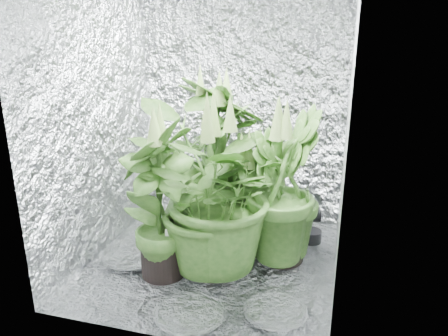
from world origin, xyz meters
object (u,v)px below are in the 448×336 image
plant_b (249,198)px  plant_e (212,192)px  plant_d (220,163)px  plant_f (160,200)px  plant_a (216,166)px  circulation_fan (308,221)px  plant_c (284,189)px

plant_b → plant_e: plant_e is taller
plant_d → plant_f: plant_d is taller
plant_a → plant_f: (-0.09, -0.88, 0.05)m
circulation_fan → plant_a: bearing=154.4°
plant_a → plant_b: size_ratio=1.10×
plant_b → plant_e: (-0.15, -0.36, 0.16)m
plant_b → circulation_fan: 0.52m
plant_c → circulation_fan: (0.15, 0.30, -0.35)m
plant_a → plant_e: (0.21, -0.77, 0.09)m
plant_a → plant_f: size_ratio=0.88×
plant_d → plant_e: size_ratio=0.97×
plant_d → plant_a: bearing=112.7°
plant_b → plant_c: plant_c is taller
circulation_fan → plant_d: bearing=179.7°
plant_c → plant_f: (-0.70, -0.40, 0.00)m
plant_b → plant_f: bearing=-134.5°
plant_f → circulation_fan: (0.85, 0.70, -0.35)m
plant_d → plant_f: bearing=-111.3°
plant_e → circulation_fan: size_ratio=3.40×
plant_a → circulation_fan: size_ratio=2.54×
plant_c → plant_e: size_ratio=0.85×
plant_b → plant_d: (-0.23, 0.10, 0.20)m
plant_a → plant_b: plant_a is taller
plant_f → plant_d: bearing=68.7°
plant_b → plant_c: (0.25, -0.06, 0.12)m
plant_a → plant_f: 0.88m
plant_c → plant_d: (-0.48, 0.17, 0.08)m
plant_e → plant_f: (-0.30, -0.10, -0.04)m
plant_e → plant_d: bearing=99.9°
plant_b → plant_f: 0.66m
plant_c → plant_e: bearing=-143.6°
plant_c → plant_f: plant_c is taller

